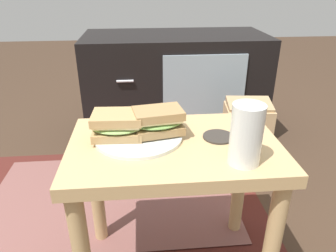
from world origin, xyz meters
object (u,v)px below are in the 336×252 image
(tv_cabinet, at_px, (175,87))
(sandwich_front, at_px, (118,125))
(beer_glass, at_px, (246,136))
(paper_bag, at_px, (245,144))
(coaster, at_px, (218,137))
(sandwich_back, at_px, (158,121))
(plate, at_px, (139,136))

(tv_cabinet, xyz_separation_m, sandwich_front, (-0.26, -0.91, 0.21))
(beer_glass, height_order, paper_bag, beer_glass)
(coaster, bearing_deg, sandwich_back, 172.94)
(tv_cabinet, bearing_deg, paper_bag, -62.88)
(tv_cabinet, distance_m, coaster, 0.95)
(beer_glass, height_order, coaster, beer_glass)
(coaster, bearing_deg, plate, 175.36)
(tv_cabinet, distance_m, sandwich_back, 0.95)
(tv_cabinet, relative_size, beer_glass, 6.54)
(tv_cabinet, xyz_separation_m, coaster, (0.01, -0.93, 0.17))
(sandwich_back, height_order, paper_bag, sandwich_back)
(coaster, height_order, paper_bag, coaster)
(plate, relative_size, sandwich_front, 1.65)
(plate, bearing_deg, coaster, -4.64)
(plate, bearing_deg, sandwich_back, 2.74)
(plate, xyz_separation_m, coaster, (0.22, -0.02, -0.00))
(sandwich_front, distance_m, coaster, 0.27)
(beer_glass, xyz_separation_m, coaster, (-0.03, 0.13, -0.07))
(plate, relative_size, coaster, 2.82)
(tv_cabinet, bearing_deg, plate, -102.56)
(sandwich_front, relative_size, sandwich_back, 0.93)
(plate, distance_m, sandwich_back, 0.07)
(tv_cabinet, xyz_separation_m, sandwich_back, (-0.15, -0.91, 0.22))
(sandwich_back, distance_m, coaster, 0.17)
(tv_cabinet, distance_m, sandwich_front, 0.97)
(sandwich_back, xyz_separation_m, beer_glass, (0.19, -0.15, 0.02))
(beer_glass, bearing_deg, plate, 149.32)
(beer_glass, distance_m, coaster, 0.15)
(sandwich_front, bearing_deg, tv_cabinet, 74.29)
(sandwich_front, bearing_deg, plate, 2.74)
(tv_cabinet, relative_size, plate, 4.02)
(tv_cabinet, bearing_deg, coaster, -89.13)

